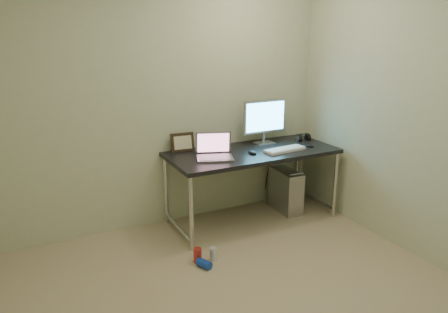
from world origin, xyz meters
The scene contains 17 objects.
wall_back centered at (0.00, 1.75, 1.25)m, with size 3.50×0.02×2.50m, color beige.
wall_right centered at (1.75, 0.00, 1.25)m, with size 0.02×3.50×2.50m, color beige.
desk centered at (0.82, 1.37, 0.68)m, with size 1.72×0.75×0.75m.
tower_computer centered at (1.28, 1.42, 0.23)m, with size 0.21×0.45×0.49m.
cable_a centered at (1.23, 1.70, 0.40)m, with size 0.01×0.01×0.70m, color black.
cable_b centered at (1.32, 1.68, 0.38)m, with size 0.01×0.01×0.72m, color black.
can_red centered at (-0.04, 0.82, 0.06)m, with size 0.07×0.07×0.13m, color red.
can_white centered at (0.09, 0.79, 0.06)m, with size 0.07×0.07×0.12m, color silver.
can_blue centered at (-0.03, 0.71, 0.04)m, with size 0.07×0.07×0.13m, color #153FBE.
laptop centered at (0.37, 1.34, 0.80)m, with size 0.41×0.38×0.24m.
monitor centered at (1.07, 1.56, 1.02)m, with size 0.50×0.15×0.47m.
keyboard centered at (1.11, 1.22, 0.76)m, with size 0.44×0.14×0.03m, color white.
mouse_right centered at (1.43, 1.24, 0.77)m, with size 0.06×0.10×0.03m, color black.
mouse_left centered at (0.76, 1.28, 0.77)m, with size 0.07×0.11×0.04m, color black.
headphones centered at (1.53, 1.48, 0.78)m, with size 0.16×0.09×0.10m.
picture_frame centered at (0.18, 1.67, 0.84)m, with size 0.24×0.03×0.19m, color black.
webcam centered at (0.42, 1.68, 0.83)m, with size 0.04×0.04×0.11m.
Camera 1 is at (-1.35, -2.27, 1.95)m, focal length 35.00 mm.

